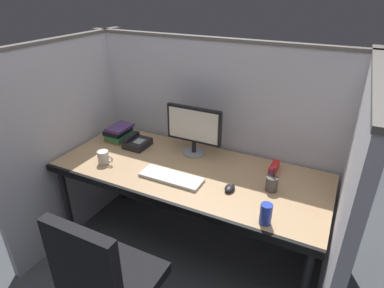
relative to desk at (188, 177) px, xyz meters
name	(u,v)px	position (x,y,z in m)	size (l,w,h in m)	color
ground_plane	(171,276)	(0.00, -0.29, -0.69)	(8.00, 8.00, 0.00)	#4C5156
cubicle_partition_rear	(214,139)	(0.00, 0.46, 0.10)	(2.21, 0.06, 1.57)	silver
cubicle_partition_left	(71,141)	(-0.99, -0.09, 0.10)	(0.06, 1.41, 1.57)	silver
cubicle_partition_right	(343,213)	(0.99, -0.09, 0.10)	(0.06, 1.41, 1.57)	silver
desk	(188,177)	(0.00, 0.00, 0.00)	(1.90, 0.80, 0.74)	tan
monitor_center	(194,128)	(-0.08, 0.25, 0.27)	(0.43, 0.17, 0.37)	gray
keyboard_main	(171,177)	(-0.05, -0.14, 0.06)	(0.43, 0.15, 0.02)	silver
computer_mouse	(230,188)	(0.34, -0.09, 0.07)	(0.06, 0.10, 0.04)	black
red_stapler	(274,168)	(0.54, 0.26, 0.08)	(0.04, 0.15, 0.06)	red
soda_can	(266,214)	(0.62, -0.30, 0.11)	(0.07, 0.07, 0.12)	#263FB2
coffee_mug	(104,157)	(-0.59, -0.18, 0.10)	(0.13, 0.08, 0.09)	silver
pen_cup	(272,183)	(0.58, 0.03, 0.10)	(0.08, 0.08, 0.16)	#4C4742
book_stack	(119,133)	(-0.74, 0.20, 0.11)	(0.17, 0.22, 0.12)	olive
desk_phone	(137,143)	(-0.54, 0.15, 0.08)	(0.17, 0.19, 0.09)	black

